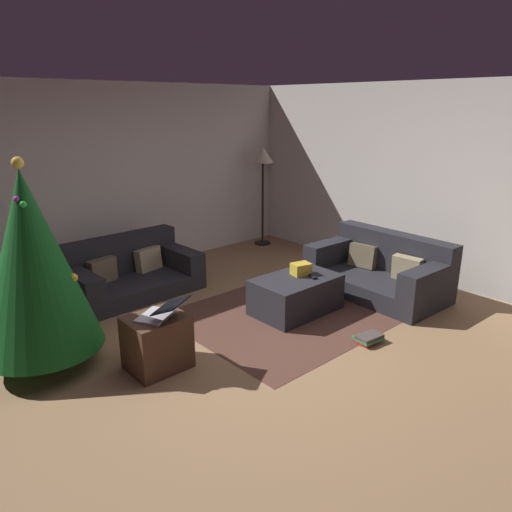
{
  "coord_description": "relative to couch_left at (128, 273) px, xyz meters",
  "views": [
    {
      "loc": [
        -2.77,
        -3.11,
        2.31
      ],
      "look_at": [
        0.5,
        0.54,
        0.75
      ],
      "focal_mm": 33.59,
      "sensor_mm": 36.0,
      "label": 1
    }
  ],
  "objects": [
    {
      "name": "ottoman",
      "position": [
        1.15,
        -1.85,
        -0.05
      ],
      "size": [
        0.99,
        0.63,
        0.42
      ],
      "primitive_type": "cube",
      "color": "#26262B",
      "rests_on": "ground_plane"
    },
    {
      "name": "ground_plane",
      "position": [
        0.16,
        -2.26,
        -0.26
      ],
      "size": [
        6.4,
        6.4,
        0.0
      ],
      "primitive_type": "plane",
      "color": "#93704C"
    },
    {
      "name": "rear_partition",
      "position": [
        0.16,
        0.88,
        1.04
      ],
      "size": [
        6.4,
        0.12,
        2.6
      ],
      "primitive_type": "cube",
      "color": "silver",
      "rests_on": "ground_plane"
    },
    {
      "name": "corner_partition",
      "position": [
        3.3,
        -2.26,
        1.04
      ],
      "size": [
        0.12,
        6.4,
        2.6
      ],
      "primitive_type": "cube",
      "color": "silver",
      "rests_on": "ground_plane"
    },
    {
      "name": "couch_right",
      "position": [
        2.41,
        -2.14,
        0.02
      ],
      "size": [
        1.0,
        1.71,
        0.74
      ],
      "rotation": [
        0.0,
        0.0,
        1.54
      ],
      "color": "#26262B",
      "rests_on": "ground_plane"
    },
    {
      "name": "book_stack",
      "position": [
        1.14,
        -2.87,
        -0.21
      ],
      "size": [
        0.29,
        0.25,
        0.09
      ],
      "color": "#B7332D",
      "rests_on": "ground_plane"
    },
    {
      "name": "area_rug",
      "position": [
        1.15,
        -1.85,
        -0.26
      ],
      "size": [
        2.6,
        2.0,
        0.01
      ],
      "primitive_type": "cube",
      "color": "#543429",
      "rests_on": "ground_plane"
    },
    {
      "name": "tv_remote",
      "position": [
        1.29,
        -1.97,
        0.17
      ],
      "size": [
        0.11,
        0.17,
        0.02
      ],
      "primitive_type": "cube",
      "rotation": [
        0.0,
        0.0,
        -0.41
      ],
      "color": "black",
      "rests_on": "ottoman"
    },
    {
      "name": "gift_box",
      "position": [
        1.26,
        -1.81,
        0.23
      ],
      "size": [
        0.24,
        0.21,
        0.14
      ],
      "primitive_type": "cube",
      "rotation": [
        0.0,
        0.0,
        -0.24
      ],
      "color": "gold",
      "rests_on": "ottoman"
    },
    {
      "name": "corner_lamp",
      "position": [
        2.78,
        0.49,
        1.13
      ],
      "size": [
        0.36,
        0.36,
        1.63
      ],
      "color": "black",
      "rests_on": "ground_plane"
    },
    {
      "name": "laptop",
      "position": [
        -0.66,
        -1.92,
        0.3
      ],
      "size": [
        0.49,
        0.51,
        0.18
      ],
      "color": "silver",
      "rests_on": "side_table"
    },
    {
      "name": "side_table",
      "position": [
        -0.69,
        -1.87,
        -0.01
      ],
      "size": [
        0.52,
        0.44,
        0.5
      ],
      "primitive_type": "cube",
      "color": "#4C3323",
      "rests_on": "ground_plane"
    },
    {
      "name": "couch_left",
      "position": [
        0.0,
        0.0,
        0.0
      ],
      "size": [
        1.65,
        0.97,
        0.7
      ],
      "rotation": [
        0.0,
        0.0,
        3.17
      ],
      "color": "#26262B",
      "rests_on": "ground_plane"
    },
    {
      "name": "christmas_tree",
      "position": [
        -1.43,
        -1.15,
        0.75
      ],
      "size": [
        1.06,
        1.06,
        1.91
      ],
      "color": "brown",
      "rests_on": "ground_plane"
    }
  ]
}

